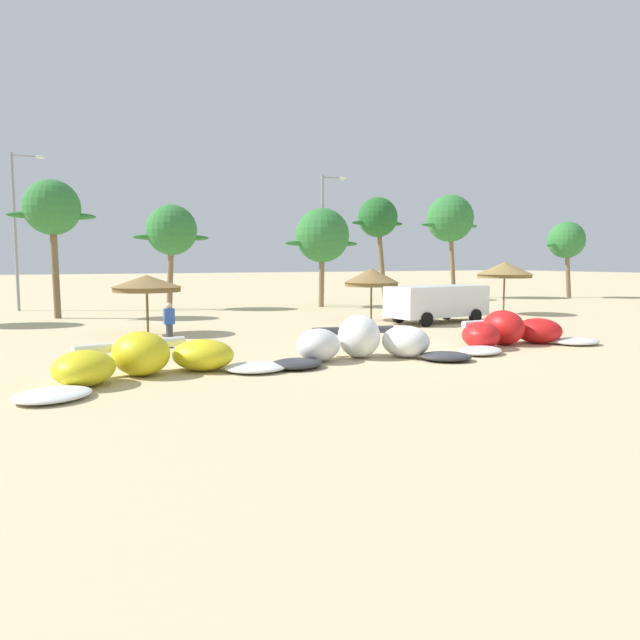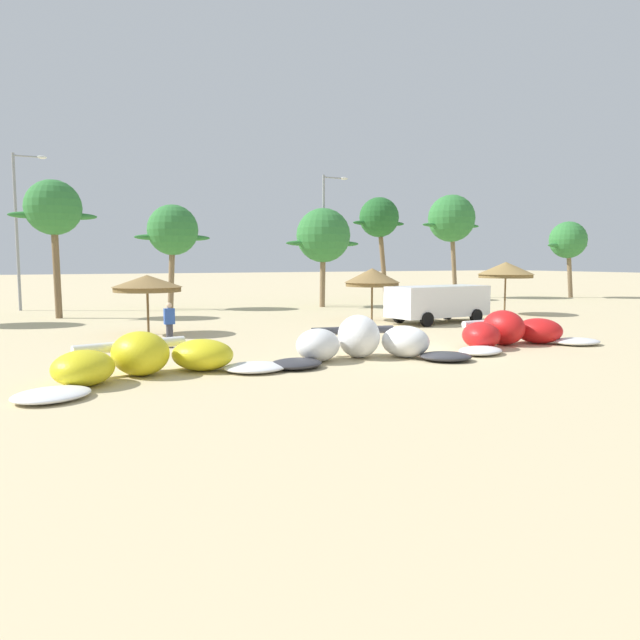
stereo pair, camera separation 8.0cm
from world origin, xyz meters
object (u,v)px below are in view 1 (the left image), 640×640
(palm_left_of_gap, at_px, (172,231))
(kite_far_left, at_px, (147,360))
(palm_left, at_px, (52,209))
(palm_right_of_gap, at_px, (450,219))
(kite_left, at_px, (363,343))
(palm_right, at_px, (566,241))
(person_by_umbrellas, at_px, (169,325))
(palm_center_left, at_px, (322,236))
(kite_left_of_center, at_px, (510,332))
(palm_center_right, at_px, (378,219))
(lamppost_west, at_px, (18,223))
(beach_umbrella_middle, at_px, (371,277))
(beach_umbrella_near_palms, at_px, (505,270))
(parked_van, at_px, (435,301))
(lamppost_west_center, at_px, (325,233))
(beach_umbrella_near_van, at_px, (147,283))

(palm_left_of_gap, bearing_deg, kite_far_left, -104.50)
(palm_left, distance_m, palm_right_of_gap, 30.59)
(kite_left, distance_m, palm_right, 36.99)
(kite_far_left, distance_m, person_by_umbrellas, 5.45)
(palm_right_of_gap, bearing_deg, palm_center_left, -163.94)
(kite_left_of_center, xyz_separation_m, palm_center_right, (9.28, 23.95, 5.87))
(palm_center_left, height_order, palm_right_of_gap, palm_right_of_gap)
(lamppost_west, bearing_deg, beach_umbrella_middle, -42.59)
(kite_left_of_center, bearing_deg, palm_center_right, 68.82)
(kite_left_of_center, distance_m, palm_left_of_gap, 23.69)
(palm_left_of_gap, bearing_deg, beach_umbrella_near_palms, -37.22)
(kite_far_left, distance_m, lamppost_west, 25.94)
(beach_umbrella_near_palms, xyz_separation_m, palm_left_of_gap, (-16.22, 12.32, 2.40))
(palm_center_right, bearing_deg, palm_right_of_gap, -4.05)
(kite_left_of_center, height_order, palm_right_of_gap, palm_right_of_gap)
(palm_center_left, height_order, palm_center_right, palm_center_right)
(kite_far_left, xyz_separation_m, palm_center_left, (15.12, 19.64, 4.26))
(kite_far_left, bearing_deg, palm_left, 93.87)
(palm_left, distance_m, palm_center_right, 24.10)
(parked_van, xyz_separation_m, lamppost_west_center, (0.49, 13.13, 3.93))
(parked_van, xyz_separation_m, palm_center_right, (6.75, 16.23, 5.27))
(beach_umbrella_near_palms, distance_m, parked_van, 6.96)
(beach_umbrella_near_palms, distance_m, palm_left, 25.11)
(beach_umbrella_near_palms, distance_m, palm_center_right, 14.66)
(kite_left_of_center, relative_size, beach_umbrella_middle, 2.35)
(palm_left_of_gap, relative_size, palm_right, 1.05)
(kite_left, height_order, lamppost_west, lamppost_west)
(palm_center_left, bearing_deg, lamppost_west, 162.60)
(kite_left, height_order, palm_right, palm_right)
(beach_umbrella_middle, xyz_separation_m, palm_left, (-14.57, 8.49, 3.56))
(beach_umbrella_near_palms, relative_size, lamppost_west, 0.33)
(palm_center_left, bearing_deg, kite_left, -113.35)
(palm_center_left, relative_size, palm_right, 1.04)
(kite_far_left, relative_size, palm_right, 1.17)
(beach_umbrella_near_palms, relative_size, palm_left, 0.43)
(beach_umbrella_near_palms, height_order, lamppost_west, lamppost_west)
(parked_van, height_order, lamppost_west_center, lamppost_west_center)
(palm_left, bearing_deg, beach_umbrella_near_van, -71.95)
(beach_umbrella_middle, relative_size, lamppost_west_center, 0.32)
(palm_left_of_gap, distance_m, lamppost_west, 9.23)
(palm_left_of_gap, bearing_deg, kite_left_of_center, -71.94)
(kite_left, relative_size, beach_umbrella_near_palms, 2.08)
(kite_far_left, bearing_deg, palm_left_of_gap, 75.50)
(beach_umbrella_middle, distance_m, beach_umbrella_near_palms, 8.69)
(kite_left, xyz_separation_m, beach_umbrella_near_palms, (15.33, 9.95, 2.04))
(palm_left, bearing_deg, palm_left_of_gap, 25.74)
(beach_umbrella_middle, distance_m, parked_van, 3.53)
(palm_center_right, bearing_deg, kite_left, -122.92)
(person_by_umbrellas, height_order, palm_center_right, palm_center_right)
(palm_center_right, xyz_separation_m, palm_right_of_gap, (6.69, -0.47, 0.13))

